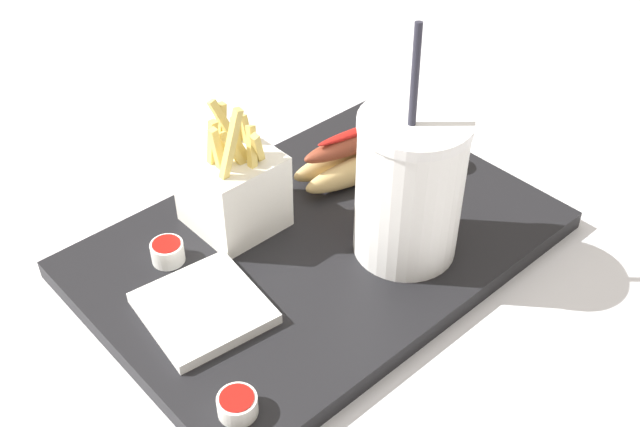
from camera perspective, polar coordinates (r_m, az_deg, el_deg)
The scene contains 9 objects.
ground_plane at distance 0.79m, azimuth -0.00°, elevation -3.38°, with size 2.40×2.40×0.02m, color silver.
food_tray at distance 0.77m, azimuth -0.00°, elevation -2.29°, with size 0.46×0.31×0.02m, color black.
soda_cup at distance 0.71m, azimuth 6.70°, elevation 2.00°, with size 0.10×0.10×0.24m.
fries_basket at distance 0.76m, azimuth -6.54°, elevation 1.97°, with size 0.08×0.09×0.15m.
hot_dog_1 at distance 0.83m, azimuth 2.91°, elevation 4.30°, with size 0.16×0.07×0.06m.
ketchup_cup_1 at distance 0.62m, azimuth -6.20°, elevation -13.98°, with size 0.03×0.03×0.02m.
ketchup_cup_2 at distance 0.75m, azimuth -11.34°, elevation -2.77°, with size 0.03×0.03×0.02m.
ketchup_cup_3 at distance 0.87m, azimuth 9.60°, elevation 4.02°, with size 0.03×0.03×0.02m.
napkin_stack at distance 0.69m, azimuth -8.70°, elevation -7.01°, with size 0.10×0.10×0.01m, color white.
Camera 1 is at (0.39, 0.43, 0.52)m, focal length 42.80 mm.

